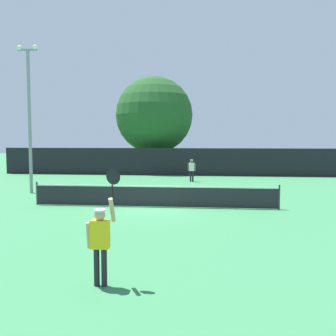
{
  "coord_description": "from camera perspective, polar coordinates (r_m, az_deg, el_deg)",
  "views": [
    {
      "loc": [
        2.47,
        -16.79,
        3.06
      ],
      "look_at": [
        0.07,
        5.24,
        1.36
      ],
      "focal_mm": 40.7,
      "sensor_mm": 36.0,
      "label": 1
    }
  ],
  "objects": [
    {
      "name": "light_pole",
      "position": [
        22.84,
        -20.06,
        8.19
      ],
      "size": [
        1.18,
        0.28,
        8.23
      ],
      "color": "gray",
      "rests_on": "ground"
    },
    {
      "name": "tennis_net",
      "position": [
        17.17,
        -2.13,
        -4.16
      ],
      "size": [
        11.08,
        0.08,
        1.07
      ],
      "color": "#232328",
      "rests_on": "ground"
    },
    {
      "name": "ground_plane",
      "position": [
        17.25,
        -2.13,
        -5.84
      ],
      "size": [
        120.0,
        120.0,
        0.0
      ],
      "primitive_type": "plane",
      "color": "#387F4C"
    },
    {
      "name": "parked_car_near",
      "position": [
        40.19,
        -9.17,
        1.07
      ],
      "size": [
        2.36,
        4.39,
        1.69
      ],
      "rotation": [
        0.0,
        0.0,
        0.11
      ],
      "color": "black",
      "rests_on": "ground"
    },
    {
      "name": "player_serving",
      "position": [
        8.11,
        -10.05,
        -9.91
      ],
      "size": [
        0.68,
        0.39,
        2.45
      ],
      "color": "yellow",
      "rests_on": "ground"
    },
    {
      "name": "parked_car_mid",
      "position": [
        38.15,
        5.61,
        0.93
      ],
      "size": [
        2.48,
        4.43,
        1.69
      ],
      "rotation": [
        0.0,
        0.0,
        -0.14
      ],
      "color": "black",
      "rests_on": "ground"
    },
    {
      "name": "perimeter_fence",
      "position": [
        31.9,
        1.76,
        0.94
      ],
      "size": [
        30.63,
        0.12,
        2.29
      ],
      "primitive_type": "cube",
      "color": "black",
      "rests_on": "ground"
    },
    {
      "name": "parked_car_far",
      "position": [
        39.57,
        11.72,
        0.98
      ],
      "size": [
        2.07,
        4.27,
        1.69
      ],
      "rotation": [
        0.0,
        0.0,
        -0.04
      ],
      "color": "#B7B7BC",
      "rests_on": "ground"
    },
    {
      "name": "large_tree",
      "position": [
        35.72,
        -2.07,
        7.91
      ],
      "size": [
        7.12,
        7.12,
        8.82
      ],
      "color": "brown",
      "rests_on": "ground"
    },
    {
      "name": "tennis_ball",
      "position": [
        18.65,
        -3.21,
        -4.96
      ],
      "size": [
        0.07,
        0.07,
        0.07
      ],
      "primitive_type": "sphere",
      "color": "#CCE033",
      "rests_on": "ground"
    },
    {
      "name": "player_receiving",
      "position": [
        27.29,
        3.57,
        -0.05
      ],
      "size": [
        0.57,
        0.23,
        1.57
      ],
      "rotation": [
        0.0,
        0.0,
        3.14
      ],
      "color": "white",
      "rests_on": "ground"
    }
  ]
}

